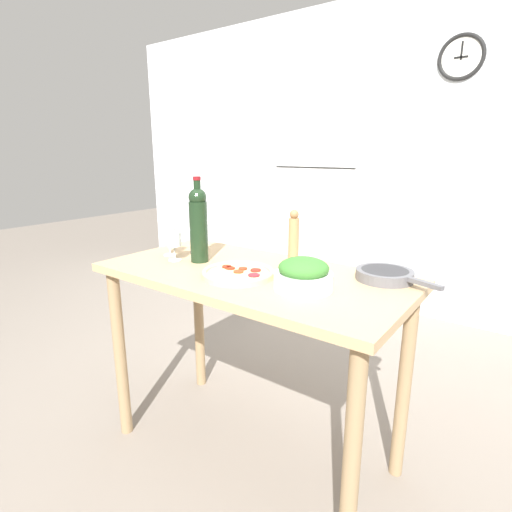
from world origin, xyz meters
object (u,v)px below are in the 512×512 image
object	(u,v)px
refrigerator	(329,212)
wine_glass_near	(174,241)
salad_bowl	(303,275)
wine_bottle	(198,223)
homemade_pizza	(237,273)
cast_iron_skillet	(385,275)
wine_glass_far	(169,237)
pepper_mill	(294,238)

from	to	relation	value
refrigerator	wine_glass_near	distance (m)	1.92
salad_bowl	wine_bottle	bearing A→B (deg)	174.84
homemade_pizza	cast_iron_skillet	xyz separation A→B (m)	(0.49, 0.31, 0.01)
refrigerator	wine_bottle	size ratio (longest dim) A/B	4.56
cast_iron_skillet	wine_glass_near	bearing A→B (deg)	-161.82
wine_glass_near	wine_glass_far	bearing A→B (deg)	150.64
refrigerator	wine_glass_far	distance (m)	1.86
wine_bottle	salad_bowl	world-z (taller)	wine_bottle
refrigerator	cast_iron_skillet	bearing A→B (deg)	-57.16
salad_bowl	homemade_pizza	bearing A→B (deg)	-175.32
wine_bottle	homemade_pizza	world-z (taller)	wine_bottle
homemade_pizza	wine_glass_near	bearing A→B (deg)	177.35
wine_glass_near	pepper_mill	size ratio (longest dim) A/B	0.55
pepper_mill	homemade_pizza	distance (m)	0.32
wine_glass_far	cast_iron_skillet	bearing A→B (deg)	13.81
wine_bottle	wine_glass_near	world-z (taller)	wine_bottle
wine_bottle	wine_glass_far	distance (m)	0.21
pepper_mill	salad_bowl	xyz separation A→B (m)	(0.20, -0.26, -0.06)
homemade_pizza	cast_iron_skillet	bearing A→B (deg)	31.82
wine_bottle	salad_bowl	distance (m)	0.59
salad_bowl	homemade_pizza	size ratio (longest dim) A/B	0.74
wine_bottle	wine_glass_near	xyz separation A→B (m)	(-0.10, -0.06, -0.09)
wine_glass_near	wine_glass_far	world-z (taller)	same
salad_bowl	refrigerator	bearing A→B (deg)	113.86
wine_bottle	homemade_pizza	bearing A→B (deg)	-14.95
refrigerator	wine_glass_far	size ratio (longest dim) A/B	12.99
wine_bottle	cast_iron_skillet	distance (m)	0.83
wine_glass_far	homemade_pizza	bearing A→B (deg)	-8.19
wine_glass_far	cast_iron_skillet	distance (m)	1.00
refrigerator	homemade_pizza	bearing A→B (deg)	-74.02
refrigerator	wine_glass_far	world-z (taller)	refrigerator
pepper_mill	cast_iron_skillet	world-z (taller)	pepper_mill
refrigerator	salad_bowl	size ratio (longest dim) A/B	8.06
refrigerator	wine_glass_far	xyz separation A→B (m)	(0.08, -1.86, 0.11)
homemade_pizza	wine_glass_far	bearing A→B (deg)	171.81
salad_bowl	wine_glass_near	bearing A→B (deg)	-179.50
wine_glass_far	wine_bottle	bearing A→B (deg)	2.09
wine_glass_near	homemade_pizza	distance (m)	0.39
wine_glass_far	salad_bowl	world-z (taller)	wine_glass_far
wine_glass_near	salad_bowl	distance (m)	0.68
refrigerator	homemade_pizza	distance (m)	2.01
wine_glass_far	cast_iron_skillet	world-z (taller)	wine_glass_far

